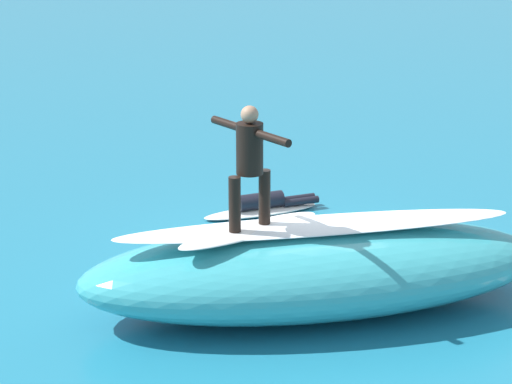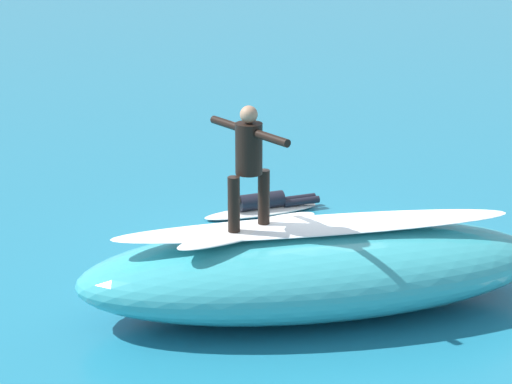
% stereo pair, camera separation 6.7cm
% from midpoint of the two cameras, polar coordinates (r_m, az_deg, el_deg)
% --- Properties ---
extents(ground_plane, '(120.00, 120.00, 0.00)m').
position_cam_midpoint_polar(ground_plane, '(14.05, 2.50, -4.24)').
color(ground_plane, teal).
extents(wave_crest, '(6.18, 2.47, 1.12)m').
position_cam_midpoint_polar(wave_crest, '(12.41, 3.38, -4.59)').
color(wave_crest, teal).
rests_on(wave_crest, ground_plane).
extents(wave_foam_lip, '(5.19, 1.03, 0.08)m').
position_cam_midpoint_polar(wave_foam_lip, '(12.20, 3.43, -2.00)').
color(wave_foam_lip, white).
rests_on(wave_foam_lip, wave_crest).
extents(surfboard_riding, '(2.15, 1.31, 0.08)m').
position_cam_midpoint_polar(surfboard_riding, '(12.01, -0.53, -2.28)').
color(surfboard_riding, silver).
rests_on(surfboard_riding, wave_crest).
extents(surfer_riding, '(0.68, 1.38, 1.55)m').
position_cam_midpoint_polar(surfer_riding, '(11.72, -0.54, 2.04)').
color(surfer_riding, black).
rests_on(surfer_riding, surfboard_riding).
extents(surfboard_paddling, '(2.04, 0.75, 0.09)m').
position_cam_midpoint_polar(surfboard_paddling, '(16.05, 0.16, -1.14)').
color(surfboard_paddling, silver).
rests_on(surfboard_paddling, ground_plane).
extents(surfer_paddling, '(1.59, 0.46, 0.28)m').
position_cam_midpoint_polar(surfer_paddling, '(16.04, 0.55, -0.51)').
color(surfer_paddling, black).
rests_on(surfer_paddling, surfboard_paddling).
extents(foam_patch_near, '(1.27, 1.23, 0.12)m').
position_cam_midpoint_polar(foam_patch_near, '(13.94, 0.98, -4.15)').
color(foam_patch_near, white).
rests_on(foam_patch_near, ground_plane).
extents(foam_patch_mid, '(0.87, 0.79, 0.13)m').
position_cam_midpoint_polar(foam_patch_mid, '(14.32, 3.05, -3.53)').
color(foam_patch_mid, white).
rests_on(foam_patch_mid, ground_plane).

